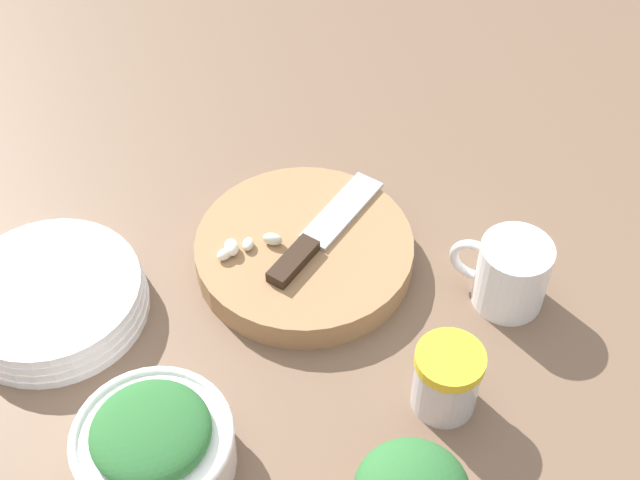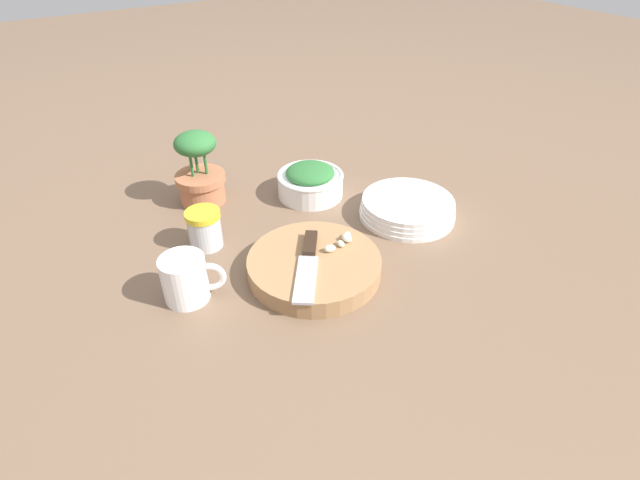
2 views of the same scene
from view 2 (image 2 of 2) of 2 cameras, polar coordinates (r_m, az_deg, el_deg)
The scene contains 9 objects.
ground_plane at distance 0.94m, azimuth -1.70°, elevation -1.10°, with size 5.00×5.00×0.00m, color brown.
cutting_board at distance 0.88m, azimuth -0.67°, elevation -2.96°, with size 0.24×0.24×0.03m.
chef_knife at distance 0.85m, azimuth -1.38°, elevation -2.44°, with size 0.13×0.17×0.01m.
garlic_cloves at distance 0.90m, azimuth 2.45°, elevation -0.13°, with size 0.07×0.04×0.01m.
herb_bowl at distance 1.10m, azimuth -1.11°, elevation 6.73°, with size 0.15×0.15×0.07m.
spice_jar at distance 0.96m, azimuth -13.05°, elevation 1.27°, with size 0.07×0.07×0.08m.
coffee_mug at distance 0.84m, azimuth -15.05°, elevation -4.30°, with size 0.10×0.07×0.08m.
plate_stack at distance 1.05m, azimuth 9.95°, elevation 3.63°, with size 0.20×0.20×0.04m.
potted_herb at distance 1.09m, azimuth -13.61°, elevation 7.50°, with size 0.11×0.11×0.16m.
Camera 2 is at (-0.38, -0.66, 0.56)m, focal length 28.00 mm.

